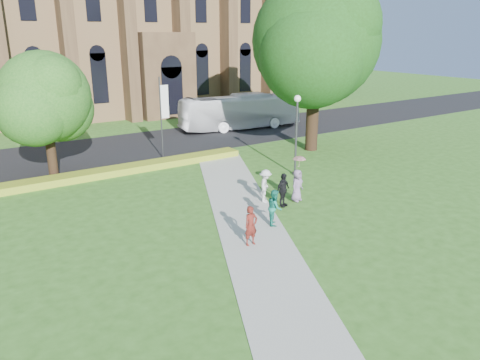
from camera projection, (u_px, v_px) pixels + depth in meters
ground at (262, 234)px, 21.97m from camera, size 160.00×160.00×0.00m
road at (115, 149)px, 37.79m from camera, size 160.00×10.00×0.02m
footpath at (250, 226)px, 22.76m from camera, size 15.58×28.54×0.04m
flower_hedge at (121, 170)px, 31.28m from camera, size 18.00×1.40×0.45m
streetlamp at (297, 125)px, 30.10m from camera, size 0.44×0.44×5.24m
large_tree at (316, 41)px, 35.04m from camera, size 9.60×9.60×13.20m
street_tree_1 at (44, 97)px, 28.67m from camera, size 5.60×5.60×8.05m
banner_pole_0 at (162, 113)px, 34.09m from camera, size 0.70×0.10×6.00m
tour_coach at (240, 112)px, 45.12m from camera, size 12.15×4.43×3.31m
pedestrian_0 at (251, 226)px, 20.51m from camera, size 0.66×0.44×1.80m
pedestrian_1 at (275, 207)px, 22.70m from camera, size 1.04×1.09×1.78m
pedestrian_2 at (266, 186)px, 25.72m from camera, size 1.33×1.34×1.85m
pedestrian_3 at (283, 190)px, 25.06m from camera, size 1.17×0.74×1.85m
pedestrian_4 at (297, 185)px, 25.91m from camera, size 1.02×0.83×1.80m
parasol at (299, 163)px, 25.72m from camera, size 0.80×0.80×0.63m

